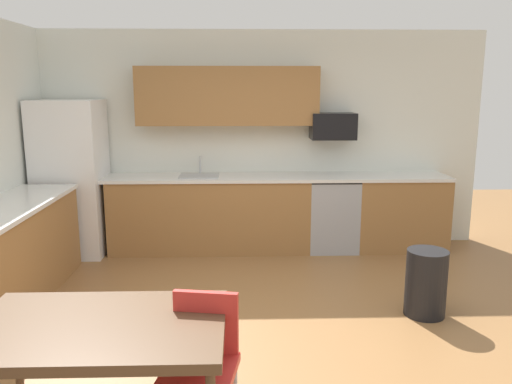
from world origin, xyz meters
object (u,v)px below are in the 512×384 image
(dining_table, at_px, (99,333))
(chair_near_table, at_px, (202,356))
(refrigerator, at_px, (72,179))
(oven_range, at_px, (332,213))
(trash_bin, at_px, (426,283))
(microwave, at_px, (333,126))

(dining_table, relative_size, chair_near_table, 1.65)
(refrigerator, height_order, dining_table, refrigerator)
(oven_range, xyz_separation_m, dining_table, (-1.93, -3.56, 0.21))
(chair_near_table, relative_size, trash_bin, 1.42)
(microwave, distance_m, chair_near_table, 4.02)
(chair_near_table, xyz_separation_m, trash_bin, (1.87, 1.58, -0.20))
(chair_near_table, height_order, trash_bin, chair_near_table)
(microwave, bearing_deg, oven_range, -90.00)
(refrigerator, bearing_deg, chair_near_table, -62.45)
(oven_range, bearing_deg, refrigerator, -178.55)
(refrigerator, distance_m, trash_bin, 4.17)
(microwave, distance_m, dining_table, 4.23)
(refrigerator, relative_size, oven_range, 2.04)
(oven_range, distance_m, microwave, 1.09)
(refrigerator, relative_size, chair_near_table, 2.19)
(refrigerator, relative_size, microwave, 3.45)
(dining_table, bearing_deg, oven_range, 61.54)
(oven_range, distance_m, trash_bin, 2.03)
(chair_near_table, bearing_deg, microwave, 69.47)
(refrigerator, distance_m, chair_near_table, 3.93)
(refrigerator, xyz_separation_m, trash_bin, (3.67, -1.88, -0.63))
(refrigerator, relative_size, dining_table, 1.33)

